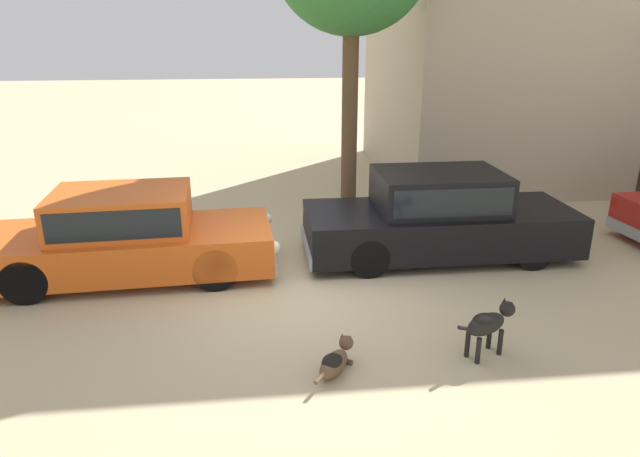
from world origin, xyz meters
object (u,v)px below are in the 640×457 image
(stray_dog_tan, at_px, (489,323))
(parked_sedan_nearest, at_px, (127,235))
(parked_sedan_second, at_px, (439,215))
(stray_dog_spotted, at_px, (335,361))

(stray_dog_tan, bearing_deg, parked_sedan_nearest, 123.32)
(parked_sedan_second, bearing_deg, stray_dog_spotted, -123.80)
(parked_sedan_second, bearing_deg, parked_sedan_nearest, -176.86)
(parked_sedan_second, relative_size, stray_dog_spotted, 5.77)
(parked_sedan_second, distance_m, stray_dog_spotted, 4.14)
(parked_sedan_nearest, bearing_deg, parked_sedan_second, -0.11)
(parked_sedan_second, distance_m, stray_dog_tan, 3.28)
(parked_sedan_nearest, height_order, stray_dog_tan, parked_sedan_nearest)
(parked_sedan_nearest, height_order, stray_dog_spotted, parked_sedan_nearest)
(parked_sedan_second, xyz_separation_m, stray_dog_spotted, (-2.28, -3.41, -0.59))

